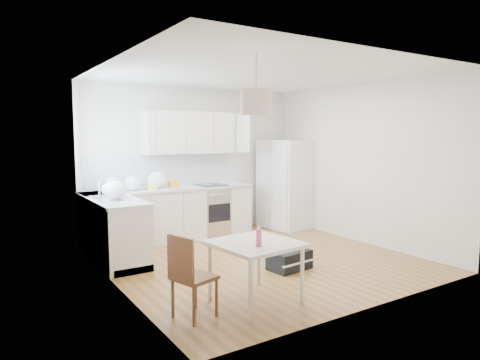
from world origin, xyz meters
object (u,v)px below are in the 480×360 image
Objects in this scene: dining_chair at (194,275)px; dining_table at (255,248)px; refrigerator at (286,184)px; gym_bag at (289,260)px.

dining_table is at bearing -16.39° from dining_chair.
refrigerator is 2.01× the size of dining_chair.
gym_bag is (-1.65, -2.14, -0.74)m from refrigerator.
dining_chair is at bearing -165.46° from gym_bag.
refrigerator is at bearing 41.11° from dining_table.
dining_chair is 1.54× the size of gym_bag.
dining_table is 1.08× the size of dining_chair.
refrigerator is at bearing 45.58° from gym_bag.
refrigerator is 3.09× the size of gym_bag.
dining_chair reaches higher than gym_bag.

